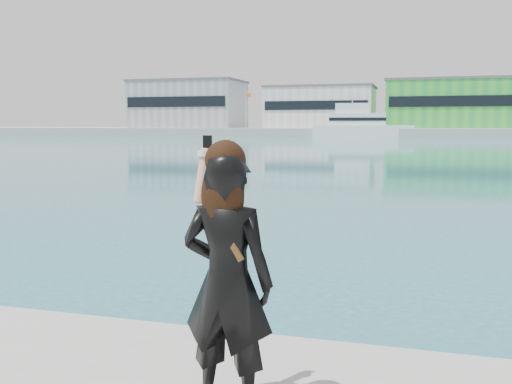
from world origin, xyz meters
TOP-DOWN VIEW (x-y plane):
  - far_quay at (0.00, 130.00)m, footprint 320.00×40.00m
  - warehouse_grey_left at (-55.00, 127.98)m, footprint 26.52×16.36m
  - warehouse_white at (-22.00, 127.98)m, footprint 24.48×15.35m
  - warehouse_green at (8.00, 127.98)m, footprint 30.60×16.36m
  - flagpole_left at (-37.91, 121.00)m, footprint 1.28×0.16m
  - motor_yacht at (-11.30, 112.11)m, footprint 20.00×7.05m
  - buoy_far at (-34.28, 97.78)m, footprint 0.50×0.50m
  - woman at (-0.63, -0.44)m, footprint 0.68×0.47m

SIDE VIEW (x-z plane):
  - buoy_far at x=-34.28m, z-range -0.25..0.25m
  - far_quay at x=0.00m, z-range 0.00..2.00m
  - woman at x=-0.63m, z-range 0.81..2.69m
  - motor_yacht at x=-11.30m, z-range -2.00..7.15m
  - flagpole_left at x=-37.91m, z-range 2.54..10.54m
  - warehouse_white at x=-22.00m, z-range 2.01..11.51m
  - warehouse_green at x=8.00m, z-range 2.01..12.51m
  - warehouse_grey_left at x=-55.00m, z-range 2.01..13.51m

